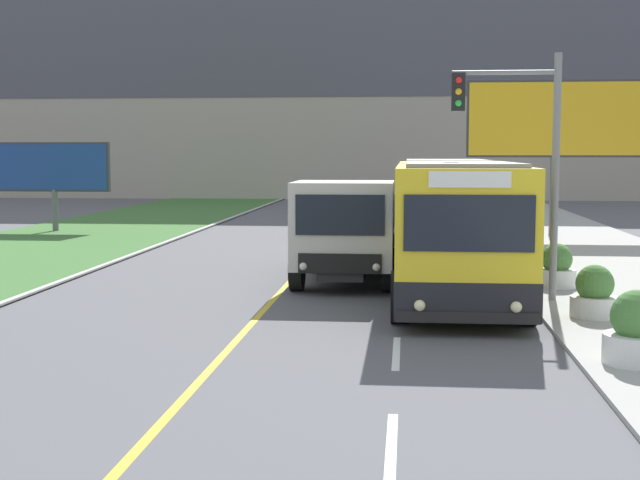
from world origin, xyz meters
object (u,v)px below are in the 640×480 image
Objects in this scene: dump_truck at (346,233)px; car_distant at (367,220)px; billboard_small at (54,169)px; city_bus at (451,222)px; planter_round_third at (557,268)px; planter_round_second at (594,294)px; billboard_large at (555,122)px; planter_round_near at (637,331)px; traffic_light_mast at (523,144)px.

dump_truck reaches higher than car_distant.
dump_truck is 1.29× the size of billboard_small.
city_bus reaches higher than planter_round_third.
planter_round_second is (2.53, -4.40, -1.02)m from city_bus.
billboard_large is 5.82× the size of planter_round_near.
billboard_large is at bearing 81.46° from planter_round_third.
car_distant is (-0.02, 11.99, -0.59)m from dump_truck.
billboard_small reaches higher than planter_round_near.
car_distant is at bearing 105.44° from traffic_light_mast.
dump_truck is 0.93× the size of billboard_large.
car_distant is at bearing 103.83° from planter_round_near.
billboard_small is at bearing 135.16° from planter_round_second.
car_distant is 4.18× the size of planter_round_third.
billboard_small is at bearing 138.92° from city_bus.
car_distant is 13.05m from billboard_small.
billboard_small reaches higher than car_distant.
traffic_light_mast is at bearing -120.32° from planter_round_third.
traffic_light_mast reaches higher than dump_truck.
dump_truck is at bearing -89.90° from car_distant.
dump_truck is 5.99× the size of planter_round_second.
planter_round_second is (5.08, -16.17, -0.17)m from car_distant.
billboard_small reaches higher than planter_round_third.
traffic_light_mast is 5.14× the size of planter_round_third.
planter_round_near is at bearing -90.53° from planter_round_third.
car_distant is 0.81× the size of traffic_light_mast.
planter_round_near is 1.08× the size of planter_round_third.
dump_truck is at bearing 175.83° from planter_round_third.
billboard_small is (-15.36, 13.39, 1.01)m from city_bus.
billboard_large is (3.03, 14.85, 0.95)m from traffic_light_mast.
dump_truck is 4.95m from traffic_light_mast.
planter_round_second is at bearing -44.84° from billboard_small.
traffic_light_mast reaches higher than city_bus.
planter_round_third is (4.97, -0.36, -0.75)m from dump_truck.
city_bus is 1.96× the size of billboard_large.
city_bus reaches higher than dump_truck.
car_distant is 7.87m from billboard_large.
city_bus is at bearing -109.46° from billboard_large.
billboard_small reaches higher than city_bus.
city_bus is at bearing 5.04° from dump_truck.
planter_round_third is (0.07, 7.63, -0.04)m from planter_round_near.
dump_truck is 14.75m from billboard_large.
planter_round_near is 1.10× the size of planter_round_second.
traffic_light_mast is 15.18m from billboard_large.
billboard_large reaches higher than city_bus.
traffic_light_mast is 5.25× the size of planter_round_second.
dump_truck is at bearing 140.46° from planter_round_second.
planter_round_near is at bearing -58.49° from dump_truck.
dump_truck is 18.75m from billboard_small.
planter_round_near is at bearing -50.63° from billboard_small.
dump_truck is at bearing -118.68° from billboard_large.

